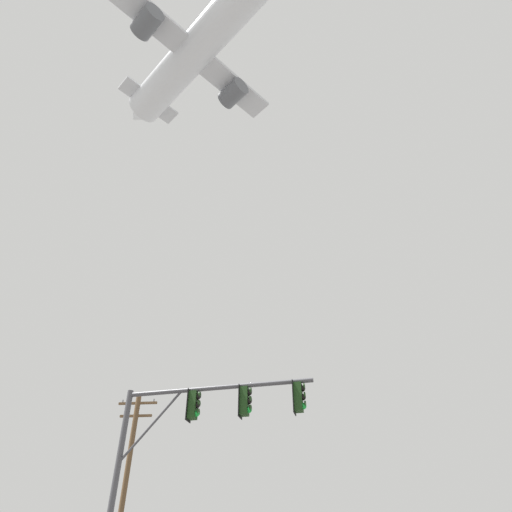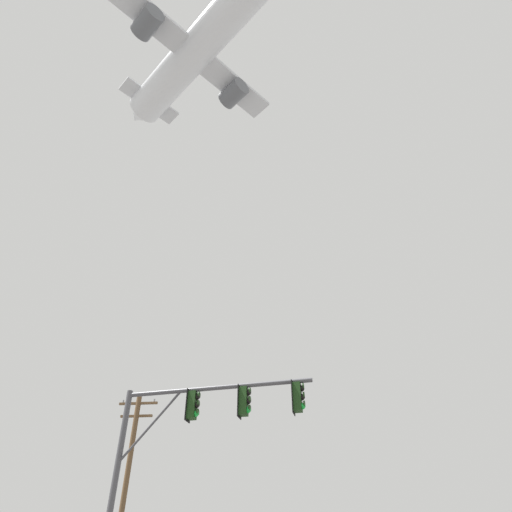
{
  "view_description": "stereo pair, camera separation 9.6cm",
  "coord_description": "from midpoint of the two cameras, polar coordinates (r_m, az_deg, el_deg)",
  "views": [
    {
      "loc": [
        0.1,
        -6.91,
        1.49
      ],
      "look_at": [
        -1.65,
        13.15,
        16.02
      ],
      "focal_mm": 30.85,
      "sensor_mm": 36.0,
      "label": 1
    },
    {
      "loc": [
        0.2,
        -6.9,
        1.49
      ],
      "look_at": [
        -1.65,
        13.15,
        16.02
      ],
      "focal_mm": 30.85,
      "sensor_mm": 36.0,
      "label": 2
    }
  ],
  "objects": [
    {
      "name": "airplane",
      "position": [
        59.35,
        -7.44,
        25.15
      ],
      "size": [
        25.03,
        22.33,
        8.15
      ],
      "color": "white"
    },
    {
      "name": "signal_pole_near",
      "position": [
        15.42,
        -7.97,
        -21.58
      ],
      "size": [
        6.51,
        1.18,
        6.71
      ],
      "color": "#4C4C51",
      "rests_on": "ground"
    },
    {
      "name": "utility_pole",
      "position": [
        26.09,
        -16.4,
        -26.46
      ],
      "size": [
        2.2,
        0.28,
        9.74
      ],
      "color": "brown",
      "rests_on": "ground"
    }
  ]
}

